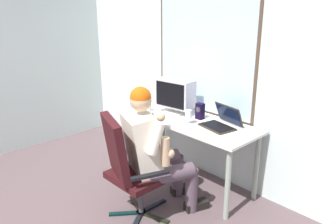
# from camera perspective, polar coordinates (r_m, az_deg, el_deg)

# --- Properties ---
(wall_rear) EXTENTS (4.76, 0.08, 2.65)m
(wall_rear) POSITION_cam_1_polar(r_m,az_deg,el_deg) (3.59, 8.91, 8.49)
(wall_rear) COLOR silver
(wall_rear) RESTS_ON ground
(desk) EXTENTS (1.51, 0.61, 0.75)m
(desk) POSITION_cam_1_polar(r_m,az_deg,el_deg) (3.54, 3.87, -2.92)
(desk) COLOR gray
(desk) RESTS_ON ground
(office_chair) EXTENTS (0.66, 0.66, 1.01)m
(office_chair) POSITION_cam_1_polar(r_m,az_deg,el_deg) (3.01, -6.95, -8.95)
(office_chair) COLOR black
(office_chair) RESTS_ON ground
(person_seated) EXTENTS (0.68, 0.85, 1.25)m
(person_seated) POSITION_cam_1_polar(r_m,az_deg,el_deg) (3.05, -2.39, -6.46)
(person_seated) COLOR #50404C
(person_seated) RESTS_ON ground
(crt_monitor) EXTENTS (0.44, 0.26, 0.39)m
(crt_monitor) POSITION_cam_1_polar(r_m,az_deg,el_deg) (3.65, 1.31, 3.20)
(crt_monitor) COLOR beige
(crt_monitor) RESTS_ON desk
(laptop) EXTENTS (0.39, 0.37, 0.21)m
(laptop) POSITION_cam_1_polar(r_m,az_deg,el_deg) (3.33, 9.44, -1.58)
(laptop) COLOR black
(laptop) RESTS_ON desk
(wine_glass) EXTENTS (0.08, 0.08, 0.15)m
(wine_glass) POSITION_cam_1_polar(r_m,az_deg,el_deg) (3.35, 3.58, -0.48)
(wine_glass) COLOR silver
(wine_glass) RESTS_ON desk
(desk_speaker) EXTENTS (0.08, 0.07, 0.17)m
(desk_speaker) POSITION_cam_1_polar(r_m,az_deg,el_deg) (3.51, 5.58, 0.15)
(desk_speaker) COLOR black
(desk_speaker) RESTS_ON desk
(coffee_mug) EXTENTS (0.09, 0.09, 0.08)m
(coffee_mug) POSITION_cam_1_polar(r_m,az_deg,el_deg) (3.78, -3.57, 0.81)
(coffee_mug) COLOR silver
(coffee_mug) RESTS_ON desk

